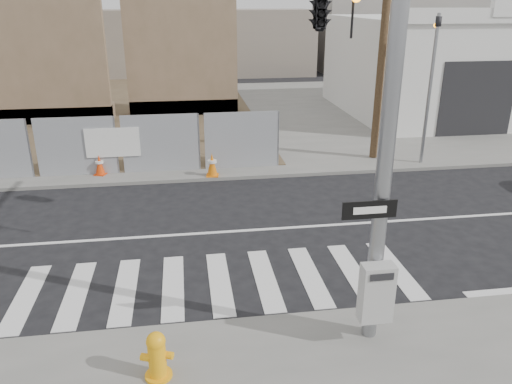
{
  "coord_description": "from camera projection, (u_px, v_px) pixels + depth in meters",
  "views": [
    {
      "loc": [
        -0.6,
        -11.88,
        5.73
      ],
      "look_at": [
        1.05,
        -0.8,
        1.4
      ],
      "focal_mm": 35.0,
      "sensor_mm": 36.0,
      "label": 1
    }
  ],
  "objects": [
    {
      "name": "signal_pole",
      "position": [
        338.0,
        51.0,
        9.84
      ],
      "size": [
        0.96,
        5.87,
        7.0
      ],
      "color": "gray",
      "rests_on": "sidewalk_near"
    },
    {
      "name": "utility_pole_right",
      "position": [
        385.0,
        16.0,
        17.19
      ],
      "size": [
        1.6,
        0.28,
        10.0
      ],
      "color": "brown",
      "rests_on": "sidewalk_far"
    },
    {
      "name": "concrete_wall_right",
      "position": [
        182.0,
        50.0,
        24.81
      ],
      "size": [
        5.5,
        1.3,
        8.0
      ],
      "color": "brown",
      "rests_on": "sidewalk_far"
    },
    {
      "name": "ground",
      "position": [
        212.0,
        233.0,
        13.11
      ],
      "size": [
        100.0,
        100.0,
        0.0
      ],
      "primitive_type": "plane",
      "color": "black",
      "rests_on": "ground"
    },
    {
      "name": "auto_shop",
      "position": [
        462.0,
        65.0,
        26.07
      ],
      "size": [
        12.0,
        10.2,
        5.95
      ],
      "color": "silver",
      "rests_on": "sidewalk_far"
    },
    {
      "name": "traffic_cone_c",
      "position": [
        100.0,
        165.0,
        16.98
      ],
      "size": [
        0.46,
        0.46,
        0.7
      ],
      "rotation": [
        0.0,
        0.0,
        -0.35
      ],
      "color": "red",
      "rests_on": "sidewalk_far"
    },
    {
      "name": "fire_hydrant",
      "position": [
        157.0,
        355.0,
        7.8
      ],
      "size": [
        0.57,
        0.57,
        0.83
      ],
      "rotation": [
        0.0,
        0.0,
        -0.38
      ],
      "color": "#F8A60D",
      "rests_on": "sidewalk_near"
    },
    {
      "name": "far_signal_pole",
      "position": [
        432.0,
        69.0,
        17.19
      ],
      "size": [
        0.16,
        0.2,
        5.6
      ],
      "color": "gray",
      "rests_on": "sidewalk_far"
    },
    {
      "name": "sidewalk_far",
      "position": [
        195.0,
        116.0,
        26.0
      ],
      "size": [
        50.0,
        20.0,
        0.12
      ],
      "primitive_type": "cube",
      "color": "slate",
      "rests_on": "ground"
    },
    {
      "name": "concrete_wall_left",
      "position": [
        40.0,
        54.0,
        23.0
      ],
      "size": [
        6.0,
        1.3,
        8.0
      ],
      "color": "brown",
      "rests_on": "sidewalk_far"
    },
    {
      "name": "traffic_cone_d",
      "position": [
        212.0,
        165.0,
        16.86
      ],
      "size": [
        0.45,
        0.45,
        0.79
      ],
      "rotation": [
        0.0,
        0.0,
        -0.12
      ],
      "color": "orange",
      "rests_on": "sidewalk_far"
    }
  ]
}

